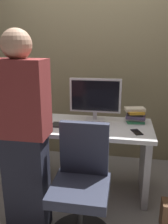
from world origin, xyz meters
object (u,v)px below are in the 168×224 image
object	(u,v)px
person_at_desk	(24,136)
monitor	(95,97)
book_stack	(135,115)
desk	(85,145)
office_chair	(81,189)
mouse	(102,126)
keyboard	(73,125)
cup_near_keyboard	(39,124)
cell_phone	(137,132)

from	to	relation	value
person_at_desk	monitor	xyz separation A→B (m)	(0.46, 0.79, 0.15)
monitor	book_stack	size ratio (longest dim) A/B	2.34
desk	office_chair	distance (m)	0.66
mouse	keyboard	bearing A→B (deg)	-179.32
person_at_desk	desk	bearing A→B (deg)	60.03
cup_near_keyboard	cell_phone	world-z (taller)	cup_near_keyboard
desk	cup_near_keyboard	xyz separation A→B (m)	(-0.42, -0.19, 0.28)
monitor	keyboard	bearing A→B (deg)	-131.60
person_at_desk	cell_phone	world-z (taller)	person_at_desk
mouse	book_stack	distance (m)	0.41
desk	office_chair	xyz separation A→B (m)	(0.09, -0.66, -0.08)
book_stack	desk	bearing A→B (deg)	-161.89
person_at_desk	book_stack	xyz separation A→B (m)	(0.88, 0.81, -0.03)
monitor	cup_near_keyboard	size ratio (longest dim) A/B	5.55
person_at_desk	cup_near_keyboard	xyz separation A→B (m)	(-0.05, 0.46, -0.06)
person_at_desk	keyboard	bearing A→B (deg)	65.40
desk	cup_near_keyboard	bearing A→B (deg)	-155.92
person_at_desk	cup_near_keyboard	bearing A→B (deg)	96.25
office_chair	cell_phone	world-z (taller)	office_chair
cup_near_keyboard	keyboard	bearing A→B (deg)	21.07
person_at_desk	book_stack	distance (m)	1.20
office_chair	cell_phone	size ratio (longest dim) A/B	6.53
mouse	book_stack	size ratio (longest dim) A/B	0.43
monitor	cup_near_keyboard	world-z (taller)	monitor
monitor	mouse	distance (m)	0.33
monitor	keyboard	distance (m)	0.38
monitor	book_stack	world-z (taller)	monitor
desk	office_chair	world-z (taller)	office_chair
desk	cup_near_keyboard	world-z (taller)	cup_near_keyboard
person_at_desk	office_chair	bearing A→B (deg)	-1.12
monitor	book_stack	bearing A→B (deg)	2.39
cell_phone	keyboard	bearing A→B (deg)	153.51
office_chair	monitor	world-z (taller)	monitor
cell_phone	person_at_desk	bearing A→B (deg)	-170.60
book_stack	cell_phone	size ratio (longest dim) A/B	1.60
mouse	cell_phone	world-z (taller)	mouse
desk	monitor	bearing A→B (deg)	60.49
keyboard	cell_phone	distance (m)	0.63
mouse	book_stack	bearing A→B (deg)	34.95
monitor	mouse	xyz separation A→B (m)	(0.09, -0.21, -0.24)
book_stack	cell_phone	xyz separation A→B (m)	(0.01, -0.30, -0.08)
desk	keyboard	bearing A→B (deg)	-147.90
monitor	keyboard	world-z (taller)	monitor
desk	book_stack	xyz separation A→B (m)	(0.51, 0.17, 0.31)
office_chair	person_at_desk	bearing A→B (deg)	178.88
cup_near_keyboard	book_stack	xyz separation A→B (m)	(0.93, 0.35, 0.03)
desk	cell_phone	size ratio (longest dim) A/B	9.49
keyboard	book_stack	xyz separation A→B (m)	(0.61, 0.23, 0.07)
keyboard	cup_near_keyboard	xyz separation A→B (m)	(-0.32, -0.12, 0.04)
office_chair	keyboard	xyz separation A→B (m)	(-0.19, 0.59, 0.32)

